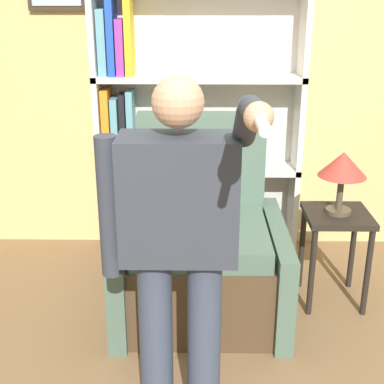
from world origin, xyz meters
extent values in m
cube|color=tan|center=(0.00, 2.03, 1.40)|extent=(8.00, 0.06, 2.80)
cube|color=silver|center=(-0.81, 1.85, 0.98)|extent=(0.04, 0.28, 1.96)
cube|color=silver|center=(0.60, 1.85, 0.98)|extent=(0.04, 0.28, 1.96)
cube|color=silver|center=(-0.11, 1.98, 0.98)|extent=(1.45, 0.01, 1.96)
cube|color=silver|center=(-0.11, 1.85, 0.02)|extent=(1.45, 0.28, 0.04)
cube|color=silver|center=(-0.11, 1.85, 0.65)|extent=(1.45, 0.28, 0.04)
cube|color=silver|center=(-0.11, 1.85, 1.30)|extent=(1.45, 0.28, 0.04)
cube|color=#1E47B2|center=(-0.76, 1.85, 0.31)|extent=(0.04, 0.18, 0.53)
cube|color=gold|center=(-0.72, 1.85, 0.26)|extent=(0.03, 0.23, 0.44)
cube|color=#238438|center=(-0.68, 1.85, 0.30)|extent=(0.04, 0.23, 0.53)
cube|color=orange|center=(-0.64, 1.85, 0.27)|extent=(0.04, 0.24, 0.46)
cube|color=purple|center=(-0.60, 1.85, 0.30)|extent=(0.03, 0.23, 0.51)
cube|color=orange|center=(-0.75, 1.85, 0.95)|extent=(0.05, 0.22, 0.56)
cube|color=#5B99A8|center=(-0.70, 1.85, 0.92)|extent=(0.05, 0.20, 0.50)
cube|color=black|center=(-0.64, 1.85, 0.93)|extent=(0.04, 0.15, 0.52)
cube|color=#5B99A8|center=(-0.59, 1.85, 0.95)|extent=(0.05, 0.19, 0.55)
cube|color=#5B99A8|center=(-0.75, 1.85, 1.54)|extent=(0.05, 0.19, 0.43)
cube|color=#1E47B2|center=(-0.69, 1.85, 1.61)|extent=(0.05, 0.23, 0.57)
cube|color=purple|center=(-0.63, 1.85, 1.51)|extent=(0.05, 0.23, 0.37)
cube|color=gold|center=(-0.57, 1.85, 1.58)|extent=(0.05, 0.23, 0.51)
cube|color=#4C3823|center=(-0.09, 1.00, 0.24)|extent=(0.80, 0.85, 0.47)
cube|color=#4C6656|center=(-0.09, 0.96, 0.53)|extent=(0.76, 0.73, 0.12)
cube|color=#4C6656|center=(-0.09, 1.39, 0.70)|extent=(0.80, 0.16, 0.92)
cube|color=#4C6656|center=(-0.54, 1.00, 0.29)|extent=(0.10, 0.93, 0.57)
cube|color=#4C6656|center=(0.36, 1.00, 0.29)|extent=(0.10, 0.93, 0.57)
cylinder|color=#384256|center=(-0.29, 0.15, 0.41)|extent=(0.15, 0.15, 0.81)
cylinder|color=#384256|center=(-0.08, 0.15, 0.41)|extent=(0.15, 0.15, 0.81)
cube|color=#333842|center=(-0.19, 0.15, 1.07)|extent=(0.48, 0.24, 0.52)
sphere|color=tan|center=(-0.19, 0.15, 1.46)|extent=(0.20, 0.20, 0.20)
cylinder|color=#333842|center=(-0.47, 0.15, 1.03)|extent=(0.09, 0.09, 0.60)
cylinder|color=#333842|center=(0.07, 0.03, 1.41)|extent=(0.09, 0.28, 0.23)
cylinder|color=#333842|center=(0.07, -0.21, 1.51)|extent=(0.08, 0.27, 0.10)
sphere|color=tan|center=(0.07, -0.34, 1.52)|extent=(0.09, 0.09, 0.09)
cylinder|color=white|center=(0.07, -0.43, 1.52)|extent=(0.04, 0.15, 0.04)
cube|color=black|center=(0.74, 1.14, 0.58)|extent=(0.39, 0.39, 0.04)
cylinder|color=black|center=(0.57, 0.98, 0.28)|extent=(0.04, 0.04, 0.57)
cylinder|color=black|center=(0.91, 0.98, 0.28)|extent=(0.04, 0.04, 0.57)
cylinder|color=black|center=(0.57, 1.31, 0.28)|extent=(0.04, 0.04, 0.57)
cylinder|color=black|center=(0.91, 1.31, 0.28)|extent=(0.04, 0.04, 0.57)
cylinder|color=#4C4233|center=(0.74, 1.14, 0.61)|extent=(0.15, 0.15, 0.02)
cylinder|color=#4C4233|center=(0.74, 1.14, 0.73)|extent=(0.04, 0.04, 0.21)
cone|color=#B2382D|center=(0.74, 1.14, 0.91)|extent=(0.28, 0.28, 0.15)
camera|label=1|loc=(-0.10, -1.86, 1.85)|focal=50.00mm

